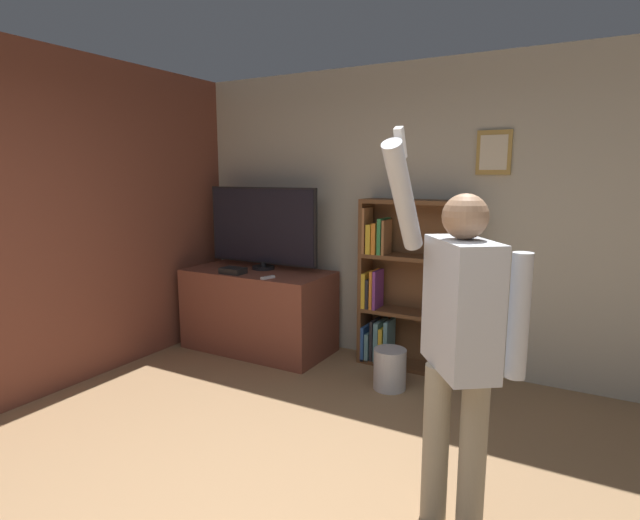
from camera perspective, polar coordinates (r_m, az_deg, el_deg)
name	(u,v)px	position (r m, az deg, el deg)	size (l,w,h in m)	color
wall_back	(443,218)	(4.53, 13.83, 4.68)	(7.00, 0.09, 2.70)	#B2AD9E
wall_side_brick	(101,219)	(4.69, -23.71, 4.29)	(0.06, 4.61, 2.70)	brown
tv_ledge	(259,310)	(5.01, -7.03, -5.70)	(1.44, 0.72, 0.80)	brown
television	(262,227)	(4.94, -6.60, 3.76)	(1.22, 0.22, 0.81)	black
game_console	(233,271)	(4.81, -9.90, -1.20)	(0.23, 0.16, 0.06)	black
remote_loose	(268,277)	(4.53, -5.99, -2.00)	(0.08, 0.14, 0.02)	white
bookshelf	(403,290)	(4.54, 9.44, -3.38)	(0.96, 0.28, 1.51)	brown
person	(459,333)	(2.44, 15.62, -7.99)	(0.60, 0.56, 1.93)	gray
waste_bin	(390,369)	(4.19, 7.98, -12.23)	(0.27, 0.27, 0.33)	#B7B7BC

